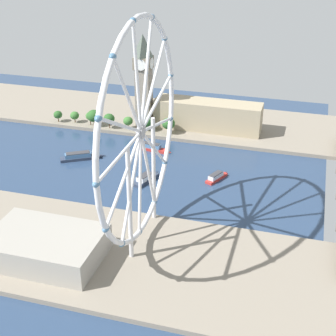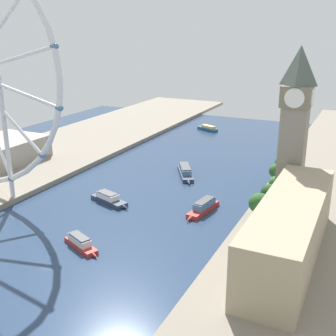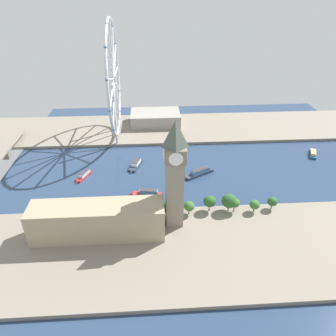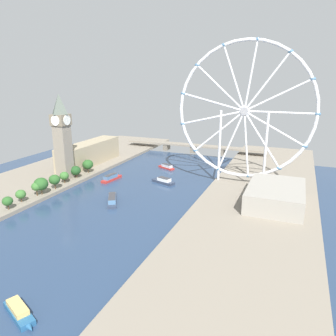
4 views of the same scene
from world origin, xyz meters
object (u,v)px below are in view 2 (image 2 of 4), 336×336
Objects in this scene: clock_tower at (294,127)px; tour_boat_3 at (207,128)px; tour_boat_1 at (109,199)px; tour_boat_2 at (203,207)px; tour_boat_4 at (185,172)px; parliament_block at (290,229)px; tour_boat_0 at (81,243)px.

tour_boat_3 is at bearing -56.53° from clock_tower.
tour_boat_1 reaches higher than tour_boat_3.
tour_boat_1 is 51.78m from tour_boat_2.
clock_tower reaches higher than tour_boat_4.
tour_boat_0 is (83.41, 25.02, -13.18)m from parliament_block.
tour_boat_2 is at bearing 1.95° from tour_boat_4.
clock_tower reaches higher than tour_boat_0.
clock_tower is at bearing 124.66° from tour_boat_2.
tour_boat_2 reaches higher than tour_boat_3.
tour_boat_2 is at bearing 30.33° from tour_boat_1.
clock_tower is at bearing 36.75° from tour_boat_4.
tour_boat_4 reaches higher than tour_boat_1.
tour_boat_4 is (-19.24, -60.15, 0.25)m from tour_boat_1.
tour_boat_2 is at bearing 84.13° from tour_boat_0.
parliament_block reaches higher than tour_boat_3.
parliament_block is at bearing 63.27° from tour_boat_2.
tour_boat_1 is at bearing -69.81° from tour_boat_2.
clock_tower is at bearing 147.32° from tour_boat_3.
tour_boat_1 is 0.83× the size of tour_boat_4.
parliament_block is 2.77× the size of tour_boat_4.
clock_tower is 3.49× the size of tour_boat_0.
tour_boat_2 is at bearing 26.90° from clock_tower.
tour_boat_0 is at bearing -32.09° from tour_boat_4.
tour_boat_2 is (-34.06, -58.93, 0.30)m from tour_boat_0.
tour_boat_4 reaches higher than tour_boat_3.
tour_boat_1 is 63.16m from tour_boat_4.
tour_boat_3 is (102.42, -154.90, -42.74)m from clock_tower.
parliament_block is 3.96× the size of tour_boat_0.
clock_tower reaches higher than tour_boat_3.
tour_boat_2 is 1.22× the size of tour_boat_3.
tour_boat_0 is 235.43m from tour_boat_3.
tour_boat_3 is 129.69m from tour_boat_4.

